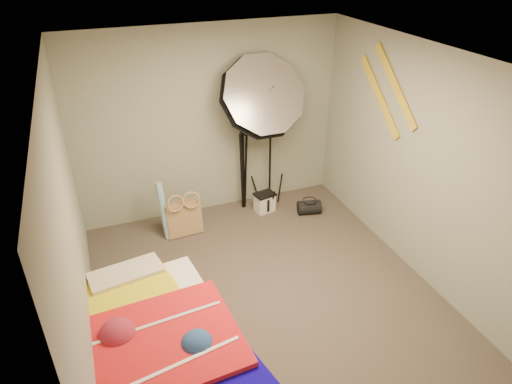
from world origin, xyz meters
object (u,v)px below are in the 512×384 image
camera_tripod (243,163)px  duffel_bag (309,207)px  wrapping_roll (164,211)px  camera_case (265,203)px  photo_umbrella (261,98)px  bed (155,354)px  tote_bag (184,218)px

camera_tripod → duffel_bag: bearing=-31.8°
wrapping_roll → camera_tripod: camera_tripod is taller
camera_case → duffel_bag: bearing=-37.8°
wrapping_roll → photo_umbrella: bearing=6.1°
bed → photo_umbrella: size_ratio=0.99×
tote_bag → camera_tripod: 1.10m
wrapping_roll → camera_tripod: bearing=15.2°
wrapping_roll → bed: bearing=-103.4°
duffel_bag → bed: bearing=-128.4°
photo_umbrella → camera_tripod: (-0.19, 0.17, -0.94)m
tote_bag → camera_tripod: (0.93, 0.33, 0.47)m
tote_bag → camera_case: bearing=3.0°
camera_case → photo_umbrella: (-0.05, 0.03, 1.50)m
camera_case → duffel_bag: size_ratio=0.81×
tote_bag → bed: size_ratio=0.20×
duffel_bag → camera_tripod: 1.10m
wrapping_roll → duffel_bag: wrapping_roll is taller
camera_case → photo_umbrella: bearing=138.5°
camera_tripod → bed: bearing=-124.7°
wrapping_roll → tote_bag: bearing=-2.3°
tote_bag → wrapping_roll: 0.29m
duffel_bag → photo_umbrella: 1.68m
camera_case → duffel_bag: (0.55, -0.28, -0.03)m
wrapping_roll → photo_umbrella: (1.36, 0.14, 1.25)m
tote_bag → wrapping_roll: (-0.24, 0.01, 0.16)m
photo_umbrella → duffel_bag: bearing=-27.6°
duffel_bag → bed: (-2.46, -1.92, 0.19)m
photo_umbrella → bed: bearing=-129.7°
camera_case → bed: bearing=-141.4°
photo_umbrella → wrapping_roll: bearing=-173.9°
duffel_bag → photo_umbrella: bearing=166.0°
camera_case → camera_tripod: 0.65m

